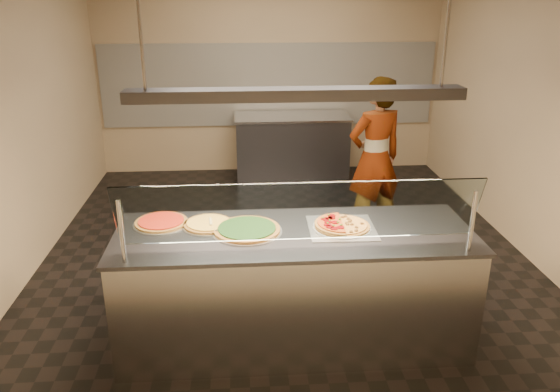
{
  "coord_description": "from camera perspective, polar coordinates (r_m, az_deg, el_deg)",
  "views": [
    {
      "loc": [
        -0.43,
        -5.11,
        2.61
      ],
      "look_at": [
        -0.13,
        -0.92,
        1.02
      ],
      "focal_mm": 35.0,
      "sensor_mm": 36.0,
      "label": 1
    }
  ],
  "objects": [
    {
      "name": "pizza_tomato",
      "position": [
        4.28,
        -12.3,
        -2.63
      ],
      "size": [
        0.43,
        0.43,
        0.03
      ],
      "color": "silver",
      "rests_on": "serving_counter"
    },
    {
      "name": "wall_right",
      "position": [
        6.0,
        25.56,
        8.06
      ],
      "size": [
        0.02,
        6.0,
        3.0
      ],
      "primitive_type": "cube",
      "color": "tan",
      "rests_on": "ground"
    },
    {
      "name": "sneeze_guard",
      "position": [
        3.62,
        2.11,
        -1.74
      ],
      "size": [
        2.42,
        0.18,
        0.54
      ],
      "color": "#B7B7BC",
      "rests_on": "serving_counter"
    },
    {
      "name": "pizza_spinach",
      "position": [
        4.06,
        -3.48,
        -3.47
      ],
      "size": [
        0.52,
        0.52,
        0.03
      ],
      "color": "silver",
      "rests_on": "serving_counter"
    },
    {
      "name": "pizza_spatula",
      "position": [
        4.14,
        -6.72,
        -2.91
      ],
      "size": [
        0.19,
        0.23,
        0.02
      ],
      "color": "#B7B7BC",
      "rests_on": "pizza_spinach"
    },
    {
      "name": "pizza_cheese",
      "position": [
        4.19,
        -7.51,
        -2.87
      ],
      "size": [
        0.4,
        0.4,
        0.03
      ],
      "color": "silver",
      "rests_on": "serving_counter"
    },
    {
      "name": "ground",
      "position": [
        5.75,
        0.59,
        -6.35
      ],
      "size": [
        5.0,
        6.0,
        0.02
      ],
      "primitive_type": "cube",
      "color": "black",
      "rests_on": "ground"
    },
    {
      "name": "serving_counter",
      "position": [
        4.26,
        1.47,
        -9.45
      ],
      "size": [
        2.66,
        0.94,
        0.93
      ],
      "color": "#B7B7BC",
      "rests_on": "ground"
    },
    {
      "name": "heat_lamp_housing",
      "position": [
        3.74,
        1.68,
        10.59
      ],
      "size": [
        2.3,
        0.18,
        0.08
      ],
      "primitive_type": "cube",
      "color": "#414146",
      "rests_on": "ceiling"
    },
    {
      "name": "wall_front",
      "position": [
        2.41,
        6.69,
        -6.81
      ],
      "size": [
        5.0,
        0.02,
        3.0
      ],
      "primitive_type": "cube",
      "color": "tan",
      "rests_on": "ground"
    },
    {
      "name": "lamp_rod_left",
      "position": [
        3.72,
        -14.58,
        18.36
      ],
      "size": [
        0.02,
        0.02,
        1.01
      ],
      "primitive_type": "cylinder",
      "color": "#B7B7BC",
      "rests_on": "ceiling"
    },
    {
      "name": "wall_back",
      "position": [
        8.2,
        -1.16,
        12.95
      ],
      "size": [
        5.0,
        0.02,
        3.0
      ],
      "primitive_type": "cube",
      "color": "tan",
      "rests_on": "ground"
    },
    {
      "name": "prep_table",
      "position": [
        7.98,
        1.22,
        5.15
      ],
      "size": [
        1.64,
        0.74,
        0.93
      ],
      "color": "#414146",
      "rests_on": "ground"
    },
    {
      "name": "half_pizza_sausage",
      "position": [
        4.15,
        7.81,
        -2.95
      ],
      "size": [
        0.21,
        0.41,
        0.04
      ],
      "color": "brown",
      "rests_on": "perforated_tray"
    },
    {
      "name": "perforated_tray",
      "position": [
        4.14,
        6.46,
        -3.26
      ],
      "size": [
        0.51,
        0.51,
        0.01
      ],
      "color": "silver",
      "rests_on": "serving_counter"
    },
    {
      "name": "half_pizza_pepperoni",
      "position": [
        4.11,
        5.12,
        -2.96
      ],
      "size": [
        0.21,
        0.41,
        0.05
      ],
      "color": "brown",
      "rests_on": "perforated_tray"
    },
    {
      "name": "lamp_rod_right",
      "position": [
        3.92,
        17.27,
        18.2
      ],
      "size": [
        0.02,
        0.02,
        1.01
      ],
      "primitive_type": "cylinder",
      "color": "#B7B7BC",
      "rests_on": "ceiling"
    },
    {
      "name": "tile_band",
      "position": [
        8.2,
        -1.14,
        11.53
      ],
      "size": [
        4.9,
        0.02,
        1.2
      ],
      "primitive_type": "cube",
      "color": "silver",
      "rests_on": "wall_back"
    },
    {
      "name": "worker",
      "position": [
        6.04,
        9.88,
        3.87
      ],
      "size": [
        0.75,
        0.61,
        1.78
      ],
      "primitive_type": "imported",
      "rotation": [
        0.0,
        0.0,
        3.47
      ],
      "color": "#383547",
      "rests_on": "ground"
    },
    {
      "name": "wall_left",
      "position": [
        5.62,
        -26.0,
        7.27
      ],
      "size": [
        0.02,
        6.0,
        3.0
      ],
      "primitive_type": "cube",
      "color": "tan",
      "rests_on": "ground"
    }
  ]
}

